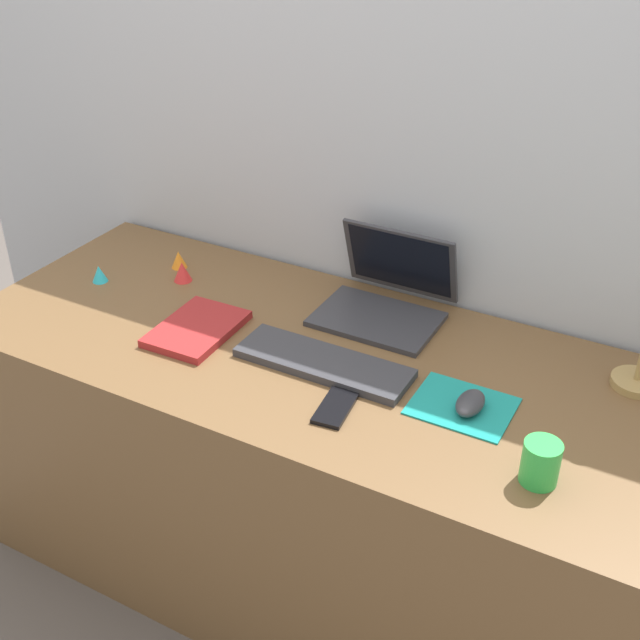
{
  "coord_description": "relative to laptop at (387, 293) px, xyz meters",
  "views": [
    {
      "loc": [
        0.79,
        -1.38,
        1.79
      ],
      "look_at": [
        0.04,
        0.0,
        0.83
      ],
      "focal_mm": 45.24,
      "sensor_mm": 36.0,
      "label": 1
    }
  ],
  "objects": [
    {
      "name": "desk",
      "position": [
        -0.09,
        -0.25,
        -0.42
      ],
      "size": [
        1.7,
        0.71,
        0.74
      ],
      "primitive_type": "cube",
      "color": "brown",
      "rests_on": "ground_plane"
    },
    {
      "name": "mousepad",
      "position": [
        0.31,
        -0.29,
        -0.05
      ],
      "size": [
        0.21,
        0.17,
        0.0
      ],
      "primitive_type": "cube",
      "color": "teal",
      "rests_on": "desk"
    },
    {
      "name": "toy_figurine_red",
      "position": [
        -0.55,
        -0.12,
        -0.03
      ],
      "size": [
        0.05,
        0.05,
        0.05
      ],
      "primitive_type": "cone",
      "color": "red",
      "rests_on": "desk"
    },
    {
      "name": "toy_figurine_orange",
      "position": [
        -0.61,
        -0.06,
        -0.03
      ],
      "size": [
        0.04,
        0.04,
        0.05
      ],
      "primitive_type": "cone",
      "color": "orange",
      "rests_on": "desk"
    },
    {
      "name": "laptop",
      "position": [
        0.0,
        0.0,
        0.0
      ],
      "size": [
        0.3,
        0.28,
        0.21
      ],
      "color": "#333338",
      "rests_on": "desk"
    },
    {
      "name": "cell_phone",
      "position": [
        0.08,
        -0.42,
        -0.05
      ],
      "size": [
        0.08,
        0.13,
        0.01
      ],
      "primitive_type": "cube",
      "rotation": [
        0.0,
        0.0,
        0.12
      ],
      "color": "black",
      "rests_on": "desk"
    },
    {
      "name": "keyboard",
      "position": [
        -0.02,
        -0.29,
        -0.04
      ],
      "size": [
        0.41,
        0.13,
        0.02
      ],
      "primitive_type": "cube",
      "color": "#333338",
      "rests_on": "desk"
    },
    {
      "name": "ground_plane",
      "position": [
        -0.09,
        -0.25,
        -0.79
      ],
      "size": [
        6.0,
        6.0,
        0.0
      ],
      "primitive_type": "plane",
      "color": "#59514C"
    },
    {
      "name": "back_wall",
      "position": [
        -0.09,
        0.15,
        -0.0
      ],
      "size": [
        2.9,
        0.05,
        1.58
      ],
      "primitive_type": "cube",
      "color": "#B2B7C1",
      "rests_on": "ground_plane"
    },
    {
      "name": "coffee_mug",
      "position": [
        0.51,
        -0.43,
        -0.01
      ],
      "size": [
        0.07,
        0.07,
        0.09
      ],
      "primitive_type": "cylinder",
      "color": "green",
      "rests_on": "desk"
    },
    {
      "name": "mouse",
      "position": [
        0.33,
        -0.29,
        -0.03
      ],
      "size": [
        0.06,
        0.1,
        0.03
      ],
      "primitive_type": "ellipsoid",
      "color": "#333338",
      "rests_on": "mousepad"
    },
    {
      "name": "notebook_pad",
      "position": [
        -0.36,
        -0.31,
        -0.04
      ],
      "size": [
        0.18,
        0.24,
        0.02
      ],
      "primitive_type": "cube",
      "rotation": [
        0.0,
        0.0,
        0.03
      ],
      "color": "maroon",
      "rests_on": "desk"
    },
    {
      "name": "toy_figurine_cyan",
      "position": [
        -0.75,
        -0.23,
        -0.03
      ],
      "size": [
        0.04,
        0.04,
        0.05
      ],
      "primitive_type": "cone",
      "color": "#28B7CC",
      "rests_on": "desk"
    }
  ]
}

